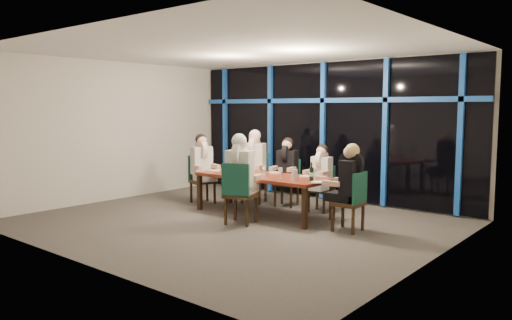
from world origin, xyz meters
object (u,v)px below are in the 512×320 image
object	(u,v)px
chair_far_left	(255,175)
dining_table	(263,179)
chair_near_mid	(239,190)
diner_near_mid	(241,165)
chair_end_left	(201,176)
diner_far_right	(321,168)
chair_far_right	(323,186)
diner_far_mid	(287,162)
wine_bottle	(311,174)
diner_far_left	(254,156)
chair_far_mid	(288,180)
diner_end_right	(349,174)
chair_end_right	(353,199)
water_pitcher	(294,175)
diner_end_left	(202,158)

from	to	relation	value
chair_far_left	dining_table	bearing A→B (deg)	-63.83
chair_near_mid	diner_near_mid	xyz separation A→B (m)	(-0.03, 0.09, 0.42)
chair_end_left	diner_far_right	distance (m)	2.60
chair_far_right	diner_far_mid	bearing A→B (deg)	179.83
chair_end_left	wine_bottle	size ratio (longest dim) A/B	3.05
diner_far_left	diner_near_mid	world-z (taller)	diner_near_mid
chair_far_mid	diner_far_right	distance (m)	0.91
chair_far_left	diner_end_right	xyz separation A→B (m)	(2.79, -1.00, 0.35)
chair_far_mid	chair_end_right	world-z (taller)	chair_end_right
chair_far_right	water_pitcher	size ratio (longest dim) A/B	4.65
chair_far_right	diner_far_mid	xyz separation A→B (m)	(-0.83, -0.05, 0.41)
chair_near_mid	diner_far_left	size ratio (longest dim) A/B	1.04
dining_table	chair_end_left	size ratio (longest dim) A/B	2.61
chair_far_left	diner_far_left	size ratio (longest dim) A/B	1.03
diner_far_left	diner_far_right	xyz separation A→B (m)	(1.59, 0.11, -0.15)
dining_table	water_pitcher	xyz separation A→B (m)	(0.83, -0.16, 0.16)
chair_end_right	diner_far_right	bearing A→B (deg)	-132.12
chair_end_left	diner_end_right	world-z (taller)	diner_end_right
diner_far_left	diner_far_mid	xyz separation A→B (m)	(0.76, 0.13, -0.09)
chair_far_left	chair_end_left	xyz separation A→B (m)	(-0.83, -0.80, -0.03)
diner_far_left	diner_end_left	bearing A→B (deg)	-155.99
water_pitcher	chair_end_left	bearing A→B (deg)	178.00
diner_near_mid	chair_near_mid	bearing A→B (deg)	90.00
dining_table	diner_end_right	size ratio (longest dim) A/B	2.73
chair_far_mid	chair_far_right	size ratio (longest dim) A/B	1.07
chair_end_right	wine_bottle	world-z (taller)	wine_bottle
chair_far_left	diner_end_left	bearing A→B (deg)	-151.83
chair_near_mid	diner_end_left	size ratio (longest dim) A/B	1.10
chair_end_right	chair_near_mid	xyz separation A→B (m)	(-1.75, -0.80, 0.05)
chair_end_left	chair_near_mid	xyz separation A→B (m)	(1.95, -1.00, 0.04)
diner_far_left	wine_bottle	world-z (taller)	diner_far_left
chair_far_mid	chair_end_right	size ratio (longest dim) A/B	0.97
chair_far_right	diner_far_left	size ratio (longest dim) A/B	0.87
chair_far_right	diner_near_mid	world-z (taller)	diner_near_mid
chair_far_mid	diner_far_mid	xyz separation A→B (m)	(0.02, -0.08, 0.38)
chair_far_mid	chair_near_mid	size ratio (longest dim) A/B	0.89
chair_end_right	diner_far_left	distance (m)	3.02
chair_end_right	chair_near_mid	bearing A→B (deg)	-68.25
diner_far_mid	diner_end_right	bearing A→B (deg)	-39.96
chair_end_right	water_pitcher	world-z (taller)	chair_end_right
chair_far_left	diner_end_right	size ratio (longest dim) A/B	1.10
chair_far_mid	wine_bottle	xyz separation A→B (m)	(1.28, -1.10, 0.34)
chair_end_left	diner_end_left	xyz separation A→B (m)	(0.08, -0.03, 0.40)
chair_end_left	diner_end_right	bearing A→B (deg)	-73.22
chair_far_left	diner_near_mid	world-z (taller)	diner_near_mid
diner_far_mid	diner_end_left	size ratio (longest dim) A/B	0.96
chair_end_right	chair_near_mid	world-z (taller)	chair_near_mid
diner_far_left	chair_end_left	bearing A→B (deg)	-159.87
diner_end_right	wine_bottle	bearing A→B (deg)	-95.26
water_pitcher	diner_near_mid	bearing A→B (deg)	-131.82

